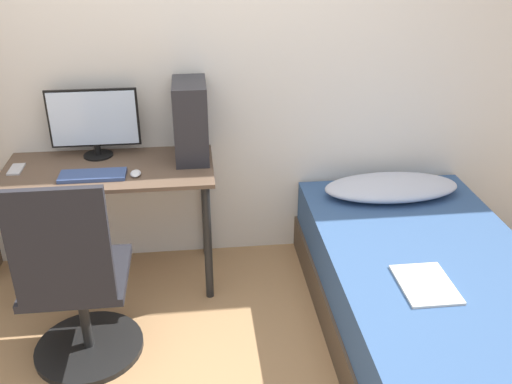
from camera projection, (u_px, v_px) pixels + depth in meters
The scene contains 11 objects.
wall_back at pixel (188, 57), 3.18m from camera, with size 8.00×0.05×2.50m.
desk at pixel (111, 187), 3.15m from camera, with size 1.14×0.56×0.73m.
office_chair at pixel (77, 295), 2.65m from camera, with size 0.53×0.53×1.01m.
bed at pixel (428, 295), 2.91m from camera, with size 1.05×1.86×0.46m.
pillow at pixel (391, 187), 3.38m from camera, with size 0.80×0.36×0.11m.
magazine at pixel (426, 284), 2.59m from camera, with size 0.24×0.32×0.01m.
monitor at pixel (94, 121), 3.16m from camera, with size 0.50×0.17×0.39m.
keyboard at pixel (93, 175), 2.99m from camera, with size 0.34×0.14×0.02m.
pc_tower at pixel (190, 121), 3.13m from camera, with size 0.18×0.32×0.44m.
mouse at pixel (136, 173), 3.01m from camera, with size 0.06×0.09×0.02m.
phone at pixel (16, 169), 3.07m from camera, with size 0.07×0.14×0.01m.
Camera 1 is at (0.02, -1.84, 2.00)m, focal length 40.00 mm.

